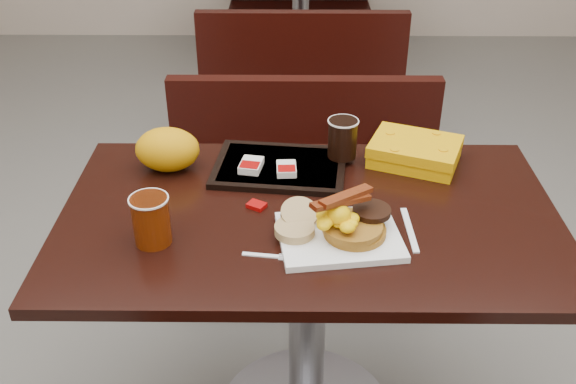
{
  "coord_description": "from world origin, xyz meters",
  "views": [
    {
      "loc": [
        -0.04,
        -1.32,
        1.63
      ],
      "look_at": [
        -0.05,
        -0.02,
        0.82
      ],
      "focal_mm": 41.12,
      "sensor_mm": 36.0,
      "label": 1
    }
  ],
  "objects_px": {
    "bench_near_n": "(304,194)",
    "table_far": "(300,24)",
    "clamshell": "(415,152)",
    "table_near": "(307,327)",
    "bench_far_s": "(301,70)",
    "hashbrown_sleeve_right": "(286,169)",
    "pancake_stack": "(355,228)",
    "tray": "(280,167)",
    "hashbrown_sleeve_left": "(251,165)",
    "paper_bag": "(168,149)",
    "fork": "(261,255)",
    "coffee_cup_far": "(342,139)",
    "knife": "(410,230)",
    "coffee_cup_near": "(151,220)",
    "platter": "(339,237)"
  },
  "relations": [
    {
      "from": "knife",
      "to": "paper_bag",
      "type": "distance_m",
      "value": 0.67
    },
    {
      "from": "bench_near_n",
      "to": "table_far",
      "type": "relative_size",
      "value": 0.83
    },
    {
      "from": "table_far",
      "to": "paper_bag",
      "type": "height_order",
      "value": "paper_bag"
    },
    {
      "from": "pancake_stack",
      "to": "tray",
      "type": "xyz_separation_m",
      "value": [
        -0.17,
        0.31,
        -0.02
      ]
    },
    {
      "from": "table_near",
      "to": "pancake_stack",
      "type": "bearing_deg",
      "value": -47.69
    },
    {
      "from": "clamshell",
      "to": "coffee_cup_near",
      "type": "bearing_deg",
      "value": -128.71
    },
    {
      "from": "platter",
      "to": "paper_bag",
      "type": "xyz_separation_m",
      "value": [
        -0.44,
        0.32,
        0.05
      ]
    },
    {
      "from": "table_near",
      "to": "hashbrown_sleeve_right",
      "type": "relative_size",
      "value": 17.61
    },
    {
      "from": "hashbrown_sleeve_right",
      "to": "coffee_cup_far",
      "type": "relative_size",
      "value": 0.64
    },
    {
      "from": "pancake_stack",
      "to": "bench_far_s",
      "type": "bearing_deg",
      "value": 92.82
    },
    {
      "from": "bench_near_n",
      "to": "knife",
      "type": "bearing_deg",
      "value": -73.44
    },
    {
      "from": "table_far",
      "to": "bench_near_n",
      "type": "bearing_deg",
      "value": -90.0
    },
    {
      "from": "coffee_cup_far",
      "to": "bench_far_s",
      "type": "bearing_deg",
      "value": 93.19
    },
    {
      "from": "bench_near_n",
      "to": "clamshell",
      "type": "xyz_separation_m",
      "value": [
        0.29,
        -0.45,
        0.42
      ]
    },
    {
      "from": "bench_far_s",
      "to": "pancake_stack",
      "type": "relative_size",
      "value": 7.03
    },
    {
      "from": "hashbrown_sleeve_left",
      "to": "paper_bag",
      "type": "relative_size",
      "value": 0.44
    },
    {
      "from": "bench_near_n",
      "to": "table_far",
      "type": "xyz_separation_m",
      "value": [
        0.0,
        1.9,
        0.02
      ]
    },
    {
      "from": "table_near",
      "to": "bench_far_s",
      "type": "distance_m",
      "value": 1.9
    },
    {
      "from": "bench_near_n",
      "to": "hashbrown_sleeve_right",
      "type": "height_order",
      "value": "hashbrown_sleeve_right"
    },
    {
      "from": "platter",
      "to": "pancake_stack",
      "type": "distance_m",
      "value": 0.04
    },
    {
      "from": "tray",
      "to": "platter",
      "type": "bearing_deg",
      "value": -59.52
    },
    {
      "from": "bench_near_n",
      "to": "paper_bag",
      "type": "relative_size",
      "value": 5.93
    },
    {
      "from": "bench_near_n",
      "to": "table_far",
      "type": "distance_m",
      "value": 1.9
    },
    {
      "from": "hashbrown_sleeve_left",
      "to": "bench_near_n",
      "type": "bearing_deg",
      "value": 84.34
    },
    {
      "from": "table_near",
      "to": "bench_near_n",
      "type": "bearing_deg",
      "value": 90.0
    },
    {
      "from": "bench_far_s",
      "to": "tray",
      "type": "relative_size",
      "value": 2.89
    },
    {
      "from": "knife",
      "to": "coffee_cup_near",
      "type": "bearing_deg",
      "value": -86.82
    },
    {
      "from": "table_near",
      "to": "coffee_cup_near",
      "type": "xyz_separation_m",
      "value": [
        -0.35,
        -0.12,
        0.43
      ]
    },
    {
      "from": "hashbrown_sleeve_left",
      "to": "clamshell",
      "type": "height_order",
      "value": "clamshell"
    },
    {
      "from": "bench_far_s",
      "to": "clamshell",
      "type": "height_order",
      "value": "clamshell"
    },
    {
      "from": "fork",
      "to": "knife",
      "type": "bearing_deg",
      "value": 23.59
    },
    {
      "from": "bench_near_n",
      "to": "knife",
      "type": "relative_size",
      "value": 5.72
    },
    {
      "from": "table_far",
      "to": "bench_far_s",
      "type": "distance_m",
      "value": 0.7
    },
    {
      "from": "table_far",
      "to": "tray",
      "type": "distance_m",
      "value": 2.43
    },
    {
      "from": "fork",
      "to": "paper_bag",
      "type": "distance_m",
      "value": 0.46
    },
    {
      "from": "table_near",
      "to": "coffee_cup_far",
      "type": "xyz_separation_m",
      "value": [
        0.09,
        0.25,
        0.44
      ]
    },
    {
      "from": "platter",
      "to": "fork",
      "type": "bearing_deg",
      "value": -168.55
    },
    {
      "from": "coffee_cup_near",
      "to": "tray",
      "type": "distance_m",
      "value": 0.43
    },
    {
      "from": "table_far",
      "to": "hashbrown_sleeve_right",
      "type": "bearing_deg",
      "value": -91.35
    },
    {
      "from": "platter",
      "to": "knife",
      "type": "relative_size",
      "value": 1.55
    },
    {
      "from": "coffee_cup_near",
      "to": "hashbrown_sleeve_left",
      "type": "height_order",
      "value": "coffee_cup_near"
    },
    {
      "from": "coffee_cup_far",
      "to": "coffee_cup_near",
      "type": "bearing_deg",
      "value": -140.12
    },
    {
      "from": "pancake_stack",
      "to": "coffee_cup_near",
      "type": "relative_size",
      "value": 1.23
    },
    {
      "from": "fork",
      "to": "paper_bag",
      "type": "xyz_separation_m",
      "value": [
        -0.26,
        0.38,
        0.06
      ]
    },
    {
      "from": "tray",
      "to": "coffee_cup_far",
      "type": "distance_m",
      "value": 0.18
    },
    {
      "from": "bench_near_n",
      "to": "coffee_cup_near",
      "type": "height_order",
      "value": "coffee_cup_near"
    },
    {
      "from": "platter",
      "to": "knife",
      "type": "distance_m",
      "value": 0.17
    },
    {
      "from": "knife",
      "to": "bench_near_n",
      "type": "bearing_deg",
      "value": -164.96
    },
    {
      "from": "coffee_cup_far",
      "to": "platter",
      "type": "bearing_deg",
      "value": -94.19
    },
    {
      "from": "table_far",
      "to": "clamshell",
      "type": "bearing_deg",
      "value": -82.99
    }
  ]
}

